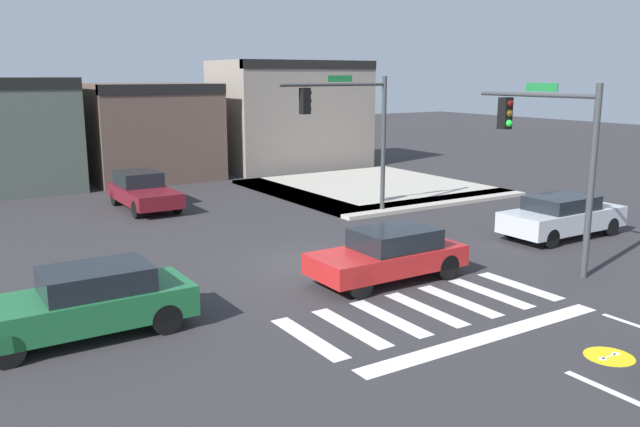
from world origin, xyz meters
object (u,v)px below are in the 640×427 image
object	(u,v)px
car_red	(389,254)
car_green	(85,302)
traffic_signal_southeast	(549,141)
traffic_signal_northeast	(349,119)
car_silver	(562,216)
car_maroon	(143,191)

from	to	relation	value
car_red	car_green	bearing A→B (deg)	-2.73
traffic_signal_southeast	traffic_signal_northeast	size ratio (longest dim) A/B	0.97
car_silver	car_green	world-z (taller)	car_green
car_green	car_maroon	world-z (taller)	car_maroon
traffic_signal_northeast	car_maroon	world-z (taller)	traffic_signal_northeast
traffic_signal_northeast	car_silver	size ratio (longest dim) A/B	1.17
traffic_signal_southeast	car_red	distance (m)	5.69
traffic_signal_southeast	traffic_signal_northeast	world-z (taller)	traffic_signal_northeast
car_red	traffic_signal_southeast	bearing A→B (deg)	165.21
traffic_signal_northeast	car_green	bearing A→B (deg)	30.58
traffic_signal_southeast	car_green	size ratio (longest dim) A/B	1.14
car_maroon	traffic_signal_northeast	bearing A→B (deg)	46.38
car_silver	car_green	xyz separation A→B (m)	(-15.97, -0.26, 0.02)
car_green	car_red	distance (m)	7.92
car_silver	car_maroon	world-z (taller)	car_maroon
traffic_signal_southeast	car_green	distance (m)	13.05
traffic_signal_southeast	car_maroon	distance (m)	16.47
traffic_signal_northeast	car_red	distance (m)	8.69
car_green	car_red	xyz separation A→B (m)	(7.91, -0.38, -0.03)
traffic_signal_southeast	traffic_signal_northeast	bearing A→B (deg)	6.89
traffic_signal_southeast	traffic_signal_northeast	distance (m)	8.54
car_silver	car_maroon	distance (m)	16.50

